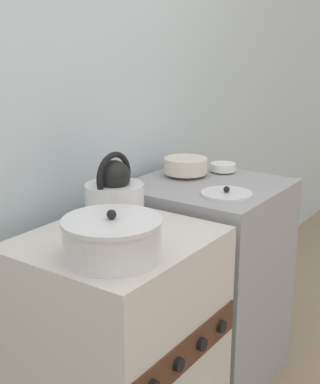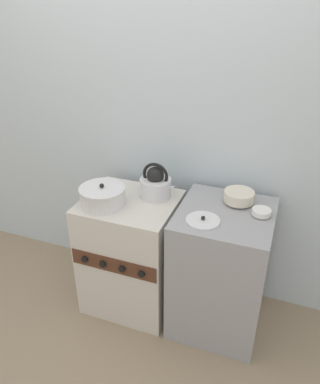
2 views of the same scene
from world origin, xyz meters
name	(u,v)px [view 1 (image 1 of 2)]	position (x,y,z in m)	size (l,w,h in m)	color
wall_back	(24,99)	(0.00, 0.66, 1.25)	(7.00, 0.06, 2.50)	silver
stove	(120,353)	(0.00, 0.27, 0.42)	(0.60, 0.56, 0.84)	beige
counter	(205,280)	(0.62, 0.29, 0.44)	(0.57, 0.59, 0.87)	#99999E
kettle	(115,194)	(0.14, 0.39, 0.93)	(0.25, 0.20, 0.24)	silver
cooking_pot	(112,239)	(-0.14, 0.17, 0.90)	(0.29, 0.29, 0.15)	silver
enamel_bowl	(186,166)	(0.67, 0.43, 0.92)	(0.19, 0.19, 0.08)	beige
small_ceramic_bowl	(223,167)	(0.82, 0.33, 0.90)	(0.11, 0.11, 0.04)	white
loose_pot_lid	(226,193)	(0.52, 0.15, 0.88)	(0.20, 0.20, 0.03)	silver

